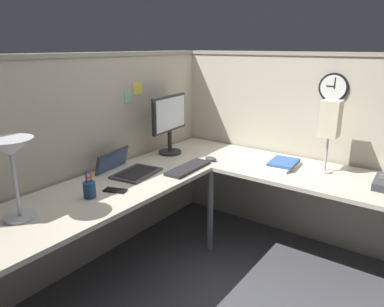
{
  "coord_description": "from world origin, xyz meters",
  "views": [
    {
      "loc": [
        -2.03,
        -1.25,
        1.63
      ],
      "look_at": [
        -0.09,
        0.16,
        0.9
      ],
      "focal_mm": 33.29,
      "sensor_mm": 36.0,
      "label": 1
    }
  ],
  "objects_px": {
    "laptop": "(126,169)",
    "desk_lamp_paper": "(330,121)",
    "computer_mouse": "(211,159)",
    "cell_phone": "(115,190)",
    "pen_cup": "(90,189)",
    "monitor": "(170,120)",
    "book_stack": "(282,164)",
    "wall_clock": "(334,87)",
    "desk_lamp_dome": "(11,154)",
    "keyboard": "(189,168)"
  },
  "relations": [
    {
      "from": "computer_mouse",
      "to": "book_stack",
      "type": "bearing_deg",
      "value": -68.55
    },
    {
      "from": "wall_clock",
      "to": "book_stack",
      "type": "bearing_deg",
      "value": 145.89
    },
    {
      "from": "monitor",
      "to": "book_stack",
      "type": "height_order",
      "value": "monitor"
    },
    {
      "from": "monitor",
      "to": "desk_lamp_paper",
      "type": "relative_size",
      "value": 0.94
    },
    {
      "from": "desk_lamp_dome",
      "to": "cell_phone",
      "type": "relative_size",
      "value": 3.09
    },
    {
      "from": "laptop",
      "to": "wall_clock",
      "type": "relative_size",
      "value": 1.93
    },
    {
      "from": "computer_mouse",
      "to": "desk_lamp_dome",
      "type": "xyz_separation_m",
      "value": [
        -1.44,
        0.29,
        0.35
      ]
    },
    {
      "from": "laptop",
      "to": "book_stack",
      "type": "xyz_separation_m",
      "value": [
        0.8,
        -0.89,
        -0.0
      ]
    },
    {
      "from": "keyboard",
      "to": "book_stack",
      "type": "xyz_separation_m",
      "value": [
        0.48,
        -0.55,
        0.01
      ]
    },
    {
      "from": "monitor",
      "to": "computer_mouse",
      "type": "height_order",
      "value": "monitor"
    },
    {
      "from": "monitor",
      "to": "computer_mouse",
      "type": "xyz_separation_m",
      "value": [
        0.03,
        -0.4,
        -0.28
      ]
    },
    {
      "from": "computer_mouse",
      "to": "cell_phone",
      "type": "xyz_separation_m",
      "value": [
        -0.89,
        0.16,
        -0.01
      ]
    },
    {
      "from": "laptop",
      "to": "wall_clock",
      "type": "bearing_deg",
      "value": -44.47
    },
    {
      "from": "laptop",
      "to": "desk_lamp_paper",
      "type": "distance_m",
      "value": 1.52
    },
    {
      "from": "laptop",
      "to": "book_stack",
      "type": "relative_size",
      "value": 1.43
    },
    {
      "from": "desk_lamp_dome",
      "to": "desk_lamp_paper",
      "type": "height_order",
      "value": "desk_lamp_paper"
    },
    {
      "from": "pen_cup",
      "to": "book_stack",
      "type": "xyz_separation_m",
      "value": [
        1.25,
        -0.73,
        -0.03
      ]
    },
    {
      "from": "monitor",
      "to": "laptop",
      "type": "relative_size",
      "value": 1.18
    },
    {
      "from": "pen_cup",
      "to": "desk_lamp_paper",
      "type": "height_order",
      "value": "desk_lamp_paper"
    },
    {
      "from": "computer_mouse",
      "to": "wall_clock",
      "type": "distance_m",
      "value": 1.09
    },
    {
      "from": "desk_lamp_dome",
      "to": "computer_mouse",
      "type": "bearing_deg",
      "value": -11.43
    },
    {
      "from": "cell_phone",
      "to": "book_stack",
      "type": "distance_m",
      "value": 1.29
    },
    {
      "from": "monitor",
      "to": "wall_clock",
      "type": "distance_m",
      "value": 1.32
    },
    {
      "from": "keyboard",
      "to": "wall_clock",
      "type": "relative_size",
      "value": 1.95
    },
    {
      "from": "desk_lamp_paper",
      "to": "cell_phone",
      "type": "bearing_deg",
      "value": 139.94
    },
    {
      "from": "desk_lamp_dome",
      "to": "book_stack",
      "type": "bearing_deg",
      "value": -26.35
    },
    {
      "from": "desk_lamp_paper",
      "to": "keyboard",
      "type": "bearing_deg",
      "value": 122.99
    },
    {
      "from": "monitor",
      "to": "keyboard",
      "type": "bearing_deg",
      "value": -122.73
    },
    {
      "from": "monitor",
      "to": "wall_clock",
      "type": "relative_size",
      "value": 2.27
    },
    {
      "from": "pen_cup",
      "to": "book_stack",
      "type": "distance_m",
      "value": 1.45
    },
    {
      "from": "computer_mouse",
      "to": "cell_phone",
      "type": "height_order",
      "value": "computer_mouse"
    },
    {
      "from": "laptop",
      "to": "computer_mouse",
      "type": "xyz_separation_m",
      "value": [
        0.59,
        -0.36,
        -0.01
      ]
    },
    {
      "from": "monitor",
      "to": "book_stack",
      "type": "bearing_deg",
      "value": -75.86
    },
    {
      "from": "book_stack",
      "to": "wall_clock",
      "type": "height_order",
      "value": "wall_clock"
    },
    {
      "from": "keyboard",
      "to": "wall_clock",
      "type": "distance_m",
      "value": 1.27
    },
    {
      "from": "desk_lamp_dome",
      "to": "wall_clock",
      "type": "relative_size",
      "value": 2.02
    },
    {
      "from": "pen_cup",
      "to": "wall_clock",
      "type": "xyz_separation_m",
      "value": [
        1.59,
        -0.96,
        0.54
      ]
    },
    {
      "from": "desk_lamp_dome",
      "to": "wall_clock",
      "type": "bearing_deg",
      "value": -27.75
    },
    {
      "from": "desk_lamp_dome",
      "to": "cell_phone",
      "type": "height_order",
      "value": "desk_lamp_dome"
    },
    {
      "from": "pen_cup",
      "to": "computer_mouse",
      "type": "bearing_deg",
      "value": -11.32
    },
    {
      "from": "computer_mouse",
      "to": "cell_phone",
      "type": "relative_size",
      "value": 0.72
    },
    {
      "from": "computer_mouse",
      "to": "wall_clock",
      "type": "bearing_deg",
      "value": -54.2
    },
    {
      "from": "cell_phone",
      "to": "laptop",
      "type": "bearing_deg",
      "value": 14.38
    },
    {
      "from": "computer_mouse",
      "to": "pen_cup",
      "type": "relative_size",
      "value": 0.58
    },
    {
      "from": "laptop",
      "to": "computer_mouse",
      "type": "distance_m",
      "value": 0.7
    },
    {
      "from": "book_stack",
      "to": "computer_mouse",
      "type": "bearing_deg",
      "value": 111.45
    },
    {
      "from": "wall_clock",
      "to": "monitor",
      "type": "bearing_deg",
      "value": 116.27
    },
    {
      "from": "laptop",
      "to": "wall_clock",
      "type": "distance_m",
      "value": 1.69
    },
    {
      "from": "desk_lamp_dome",
      "to": "book_stack",
      "type": "xyz_separation_m",
      "value": [
        1.65,
        -0.82,
        -0.34
      ]
    },
    {
      "from": "laptop",
      "to": "cell_phone",
      "type": "distance_m",
      "value": 0.36
    }
  ]
}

